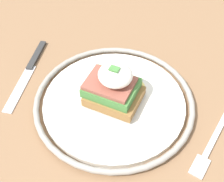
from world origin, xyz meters
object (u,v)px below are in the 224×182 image
fork (212,143)px  knife (30,68)px  sandwich (113,86)px  plate (112,101)px

fork → knife: (0.36, -0.02, 0.00)m
knife → sandwich: bearing=176.1°
sandwich → knife: bearing=-3.9°
fork → knife: 0.36m
plate → sandwich: (-0.00, -0.00, 0.04)m
sandwich → knife: 0.19m
fork → sandwich: bearing=-3.5°
knife → plate: bearing=175.4°
sandwich → fork: bearing=176.5°
plate → fork: (-0.18, 0.01, -0.01)m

